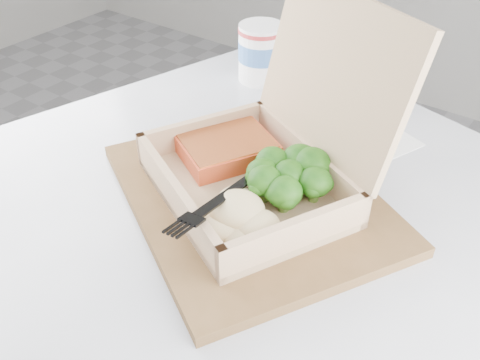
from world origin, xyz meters
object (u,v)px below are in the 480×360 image
Objects in this scene: cafe_table at (243,314)px; paper_cup at (261,51)px; takeout_container at (274,148)px; serving_tray at (250,196)px.

cafe_table is 9.84× the size of paper_cup.
takeout_container reaches higher than cafe_table.
paper_cup is at bearing 122.42° from serving_tray.
paper_cup is (-0.18, 0.28, 0.04)m from serving_tray.
takeout_container is (0.01, 0.05, 0.25)m from cafe_table.
cafe_table is 0.26m from takeout_container.
takeout_container is at bearing 84.55° from cafe_table.
serving_tray is at bearing 109.58° from cafe_table.
cafe_table is at bearing -70.42° from serving_tray.
cafe_table is 2.76× the size of serving_tray.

